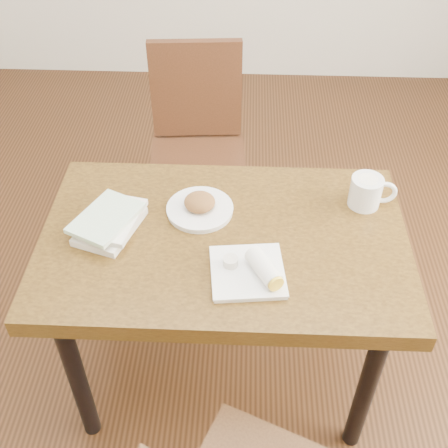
{
  "coord_description": "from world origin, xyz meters",
  "views": [
    {
      "loc": [
        0.06,
        -1.26,
        1.96
      ],
      "look_at": [
        0.0,
        0.0,
        0.8
      ],
      "focal_mm": 45.0,
      "sensor_mm": 36.0,
      "label": 1
    }
  ],
  "objects_px": {
    "coffee_mug": "(367,191)",
    "plate_burrito": "(252,271)",
    "book_stack": "(110,222)",
    "table": "(224,256)",
    "plate_scone": "(200,207)",
    "chair_far": "(197,138)"
  },
  "relations": [
    {
      "from": "plate_scone",
      "to": "book_stack",
      "type": "bearing_deg",
      "value": -161.28
    },
    {
      "from": "coffee_mug",
      "to": "chair_far",
      "type": "bearing_deg",
      "value": 132.78
    },
    {
      "from": "book_stack",
      "to": "plate_scone",
      "type": "bearing_deg",
      "value": 18.72
    },
    {
      "from": "table",
      "to": "chair_far",
      "type": "distance_m",
      "value": 0.86
    },
    {
      "from": "coffee_mug",
      "to": "book_stack",
      "type": "height_order",
      "value": "coffee_mug"
    },
    {
      "from": "plate_scone",
      "to": "plate_burrito",
      "type": "xyz_separation_m",
      "value": [
        0.17,
        -0.27,
        0.0
      ]
    },
    {
      "from": "chair_far",
      "to": "book_stack",
      "type": "distance_m",
      "value": 0.88
    },
    {
      "from": "plate_scone",
      "to": "book_stack",
      "type": "xyz_separation_m",
      "value": [
        -0.27,
        -0.09,
        0.01
      ]
    },
    {
      "from": "table",
      "to": "plate_burrito",
      "type": "xyz_separation_m",
      "value": [
        0.09,
        -0.16,
        0.11
      ]
    },
    {
      "from": "chair_far",
      "to": "book_stack",
      "type": "height_order",
      "value": "chair_far"
    },
    {
      "from": "chair_far",
      "to": "coffee_mug",
      "type": "bearing_deg",
      "value": -47.22
    },
    {
      "from": "plate_burrito",
      "to": "book_stack",
      "type": "relative_size",
      "value": 0.87
    },
    {
      "from": "plate_scone",
      "to": "book_stack",
      "type": "distance_m",
      "value": 0.29
    },
    {
      "from": "coffee_mug",
      "to": "plate_burrito",
      "type": "distance_m",
      "value": 0.5
    },
    {
      "from": "plate_scone",
      "to": "plate_burrito",
      "type": "bearing_deg",
      "value": -57.85
    },
    {
      "from": "table",
      "to": "book_stack",
      "type": "distance_m",
      "value": 0.38
    },
    {
      "from": "plate_scone",
      "to": "book_stack",
      "type": "relative_size",
      "value": 0.82
    },
    {
      "from": "chair_far",
      "to": "plate_scone",
      "type": "height_order",
      "value": "chair_far"
    },
    {
      "from": "plate_scone",
      "to": "coffee_mug",
      "type": "xyz_separation_m",
      "value": [
        0.54,
        0.06,
        0.03
      ]
    },
    {
      "from": "table",
      "to": "plate_scone",
      "type": "height_order",
      "value": "plate_scone"
    },
    {
      "from": "coffee_mug",
      "to": "book_stack",
      "type": "relative_size",
      "value": 0.58
    },
    {
      "from": "table",
      "to": "plate_scone",
      "type": "bearing_deg",
      "value": 127.12
    }
  ]
}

